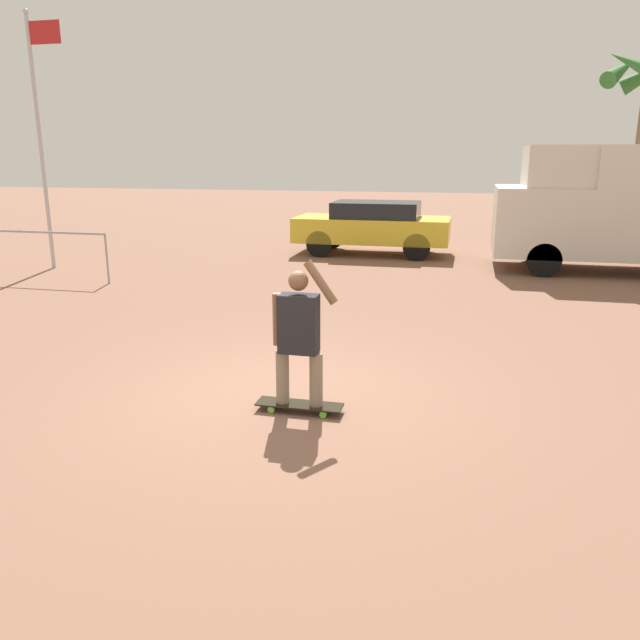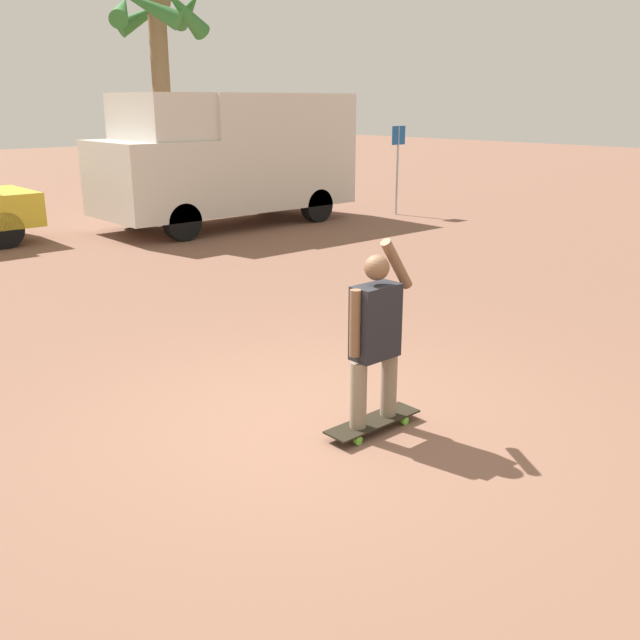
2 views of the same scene
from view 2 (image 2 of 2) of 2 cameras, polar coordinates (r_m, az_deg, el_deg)
The scene contains 6 objects.
ground_plane at distance 6.27m, azimuth -0.42°, elevation -8.39°, with size 80.00×80.00×0.00m, color brown.
skateboard at distance 6.16m, azimuth 4.27°, elevation -8.14°, with size 0.93×0.26×0.09m.
person_skateboarder at distance 5.86m, azimuth 4.44°, elevation -0.88°, with size 0.69×0.22×1.56m.
camper_van at distance 16.42m, azimuth -7.20°, elevation 13.00°, with size 5.79×2.29×2.87m.
palm_tree_near_van at distance 21.56m, azimuth -12.76°, elevation 21.13°, with size 2.86×2.94×5.74m.
street_sign at distance 17.87m, azimuth 6.23°, elevation 12.79°, with size 0.44×0.06×2.13m.
Camera 2 is at (-3.71, -4.27, 2.70)m, focal length 40.00 mm.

